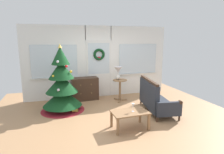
{
  "coord_description": "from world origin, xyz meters",
  "views": [
    {
      "loc": [
        -1.49,
        -4.62,
        2.04
      ],
      "look_at": [
        0.05,
        0.55,
        1.0
      ],
      "focal_mm": 30.52,
      "sensor_mm": 36.0,
      "label": 1
    }
  ],
  "objects_px": {
    "settee_sofa": "(155,99)",
    "gift_box": "(75,109)",
    "dresser_cabinet": "(85,89)",
    "side_table": "(120,86)",
    "christmas_tree": "(62,87)",
    "wine_glass": "(133,106)",
    "table_lamp": "(118,71)",
    "coffee_table": "(130,114)"
  },
  "relations": [
    {
      "from": "dresser_cabinet",
      "to": "wine_glass",
      "type": "height_order",
      "value": "dresser_cabinet"
    },
    {
      "from": "christmas_tree",
      "to": "side_table",
      "type": "relative_size",
      "value": 2.66
    },
    {
      "from": "coffee_table",
      "to": "settee_sofa",
      "type": "bearing_deg",
      "value": 36.7
    },
    {
      "from": "christmas_tree",
      "to": "table_lamp",
      "type": "bearing_deg",
      "value": 12.66
    },
    {
      "from": "table_lamp",
      "to": "wine_glass",
      "type": "relative_size",
      "value": 2.26
    },
    {
      "from": "settee_sofa",
      "to": "gift_box",
      "type": "bearing_deg",
      "value": 164.3
    },
    {
      "from": "dresser_cabinet",
      "to": "wine_glass",
      "type": "relative_size",
      "value": 4.71
    },
    {
      "from": "settee_sofa",
      "to": "wine_glass",
      "type": "relative_size",
      "value": 8.4
    },
    {
      "from": "gift_box",
      "to": "christmas_tree",
      "type": "bearing_deg",
      "value": 144.52
    },
    {
      "from": "coffee_table",
      "to": "gift_box",
      "type": "xyz_separation_m",
      "value": [
        -1.14,
        1.45,
        -0.26
      ]
    },
    {
      "from": "side_table",
      "to": "wine_glass",
      "type": "distance_m",
      "value": 2.1
    },
    {
      "from": "wine_glass",
      "to": "gift_box",
      "type": "height_order",
      "value": "wine_glass"
    },
    {
      "from": "dresser_cabinet",
      "to": "table_lamp",
      "type": "distance_m",
      "value": 1.31
    },
    {
      "from": "settee_sofa",
      "to": "wine_glass",
      "type": "xyz_separation_m",
      "value": [
        -1.03,
        -0.83,
        0.18
      ]
    },
    {
      "from": "dresser_cabinet",
      "to": "gift_box",
      "type": "bearing_deg",
      "value": -113.6
    },
    {
      "from": "settee_sofa",
      "to": "side_table",
      "type": "distance_m",
      "value": 1.4
    },
    {
      "from": "table_lamp",
      "to": "wine_glass",
      "type": "bearing_deg",
      "value": -98.78
    },
    {
      "from": "settee_sofa",
      "to": "table_lamp",
      "type": "bearing_deg",
      "value": 118.84
    },
    {
      "from": "side_table",
      "to": "wine_glass",
      "type": "height_order",
      "value": "side_table"
    },
    {
      "from": "table_lamp",
      "to": "coffee_table",
      "type": "xyz_separation_m",
      "value": [
        -0.4,
        -2.09,
        -0.67
      ]
    },
    {
      "from": "side_table",
      "to": "wine_glass",
      "type": "bearing_deg",
      "value": -100.56
    },
    {
      "from": "dresser_cabinet",
      "to": "wine_glass",
      "type": "xyz_separation_m",
      "value": [
        0.74,
        -2.53,
        0.17
      ]
    },
    {
      "from": "table_lamp",
      "to": "gift_box",
      "type": "bearing_deg",
      "value": -157.25
    },
    {
      "from": "settee_sofa",
      "to": "side_table",
      "type": "height_order",
      "value": "settee_sofa"
    },
    {
      "from": "dresser_cabinet",
      "to": "side_table",
      "type": "height_order",
      "value": "dresser_cabinet"
    },
    {
      "from": "dresser_cabinet",
      "to": "christmas_tree",
      "type": "bearing_deg",
      "value": -132.91
    },
    {
      "from": "gift_box",
      "to": "settee_sofa",
      "type": "bearing_deg",
      "value": -15.7
    },
    {
      "from": "dresser_cabinet",
      "to": "gift_box",
      "type": "height_order",
      "value": "dresser_cabinet"
    },
    {
      "from": "coffee_table",
      "to": "wine_glass",
      "type": "height_order",
      "value": "wine_glass"
    },
    {
      "from": "christmas_tree",
      "to": "table_lamp",
      "type": "xyz_separation_m",
      "value": [
        1.86,
        0.42,
        0.31
      ]
    },
    {
      "from": "gift_box",
      "to": "table_lamp",
      "type": "bearing_deg",
      "value": 22.75
    },
    {
      "from": "settee_sofa",
      "to": "wine_glass",
      "type": "bearing_deg",
      "value": -141.13
    },
    {
      "from": "side_table",
      "to": "table_lamp",
      "type": "height_order",
      "value": "table_lamp"
    },
    {
      "from": "christmas_tree",
      "to": "wine_glass",
      "type": "bearing_deg",
      "value": -47.71
    },
    {
      "from": "gift_box",
      "to": "wine_glass",
      "type": "bearing_deg",
      "value": -50.21
    },
    {
      "from": "side_table",
      "to": "christmas_tree",
      "type": "bearing_deg",
      "value": -168.87
    },
    {
      "from": "christmas_tree",
      "to": "table_lamp",
      "type": "height_order",
      "value": "christmas_tree"
    },
    {
      "from": "coffee_table",
      "to": "wine_glass",
      "type": "xyz_separation_m",
      "value": [
        0.07,
        -0.01,
        0.2
      ]
    },
    {
      "from": "coffee_table",
      "to": "wine_glass",
      "type": "distance_m",
      "value": 0.22
    },
    {
      "from": "dresser_cabinet",
      "to": "coffee_table",
      "type": "relative_size",
      "value": 1.07
    },
    {
      "from": "dresser_cabinet",
      "to": "side_table",
      "type": "xyz_separation_m",
      "value": [
        1.13,
        -0.47,
        0.13
      ]
    },
    {
      "from": "table_lamp",
      "to": "gift_box",
      "type": "xyz_separation_m",
      "value": [
        -1.54,
        -0.64,
        -0.93
      ]
    }
  ]
}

